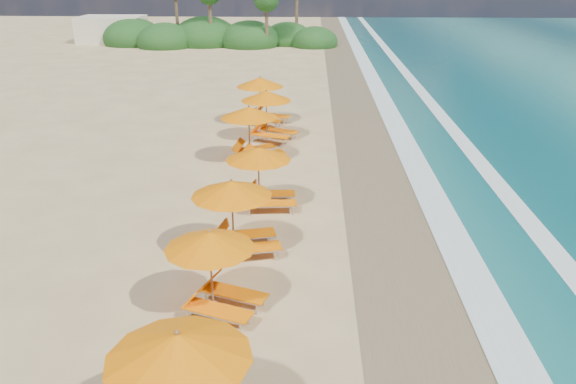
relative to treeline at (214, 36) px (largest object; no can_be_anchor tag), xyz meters
name	(u,v)px	position (x,y,z in m)	size (l,w,h in m)	color
ground	(288,224)	(9.94, -45.51, -1.00)	(160.00, 160.00, 0.00)	#D3B97C
wet_sand	(403,226)	(13.94, -45.51, -0.99)	(4.00, 160.00, 0.01)	olive
surf_foam	(481,226)	(16.64, -45.51, -0.97)	(4.00, 160.00, 0.01)	white
station_2	(217,268)	(8.36, -50.99, 0.32)	(3.01, 2.95, 2.34)	olive
station_3	(239,212)	(8.52, -47.74, 0.42)	(3.12, 3.02, 2.52)	olive
station_4	(264,174)	(9.00, -44.15, 0.37)	(2.76, 2.59, 2.43)	olive
station_5	(253,130)	(8.08, -38.71, 0.47)	(3.50, 3.50, 2.62)	olive
station_6	(270,112)	(8.60, -35.45, 0.47)	(3.42, 3.40, 2.61)	olive
station_7	(264,98)	(8.03, -32.31, 0.51)	(3.51, 3.48, 2.68)	olive
treeline	(214,36)	(0.00, 0.00, 0.00)	(25.80, 8.80, 9.74)	#163D14
beach_building	(112,29)	(-12.06, 2.49, 0.40)	(7.00, 5.00, 2.80)	beige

